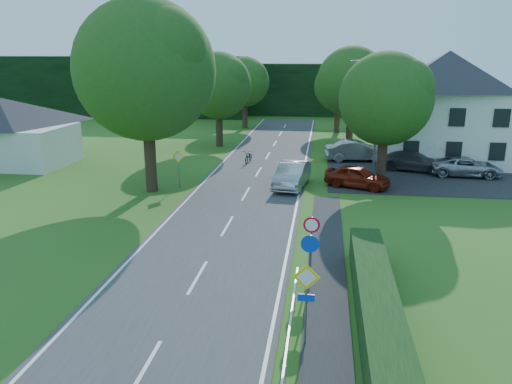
# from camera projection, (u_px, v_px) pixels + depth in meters

# --- Properties ---
(road) EXTENTS (7.00, 80.00, 0.04)m
(road) POSITION_uv_depth(u_px,v_px,m) (234.00, 214.00, 26.92)
(road) COLOR #38383B
(road) RESTS_ON ground
(parking_pad) EXTENTS (14.00, 16.00, 0.04)m
(parking_pad) POSITION_uv_depth(u_px,v_px,m) (421.00, 168.00, 37.75)
(parking_pad) COLOR black
(parking_pad) RESTS_ON ground
(line_edge_left) EXTENTS (0.12, 80.00, 0.01)m
(line_edge_left) POSITION_uv_depth(u_px,v_px,m) (176.00, 211.00, 27.33)
(line_edge_left) COLOR white
(line_edge_left) RESTS_ON road
(line_edge_right) EXTENTS (0.12, 80.00, 0.01)m
(line_edge_right) POSITION_uv_depth(u_px,v_px,m) (294.00, 216.00, 26.48)
(line_edge_right) COLOR white
(line_edge_right) RESTS_ON road
(line_centre) EXTENTS (0.12, 80.00, 0.01)m
(line_centre) POSITION_uv_depth(u_px,v_px,m) (234.00, 214.00, 26.91)
(line_centre) COLOR white
(line_centre) RESTS_ON road
(tree_main) EXTENTS (9.40, 9.40, 11.64)m
(tree_main) POSITION_uv_depth(u_px,v_px,m) (147.00, 98.00, 29.96)
(tree_main) COLOR #295118
(tree_main) RESTS_ON ground
(tree_left_far) EXTENTS (7.00, 7.00, 8.58)m
(tree_left_far) POSITION_uv_depth(u_px,v_px,m) (219.00, 100.00, 45.51)
(tree_left_far) COLOR #295118
(tree_left_far) RESTS_ON ground
(tree_right_far) EXTENTS (7.40, 7.40, 9.09)m
(tree_right_far) POSITION_uv_depth(u_px,v_px,m) (351.00, 97.00, 45.78)
(tree_right_far) COLOR #295118
(tree_right_far) RESTS_ON ground
(tree_left_back) EXTENTS (6.60, 6.60, 8.07)m
(tree_left_back) POSITION_uv_depth(u_px,v_px,m) (245.00, 93.00, 56.97)
(tree_left_back) COLOR #295118
(tree_left_back) RESTS_ON ground
(tree_right_back) EXTENTS (6.20, 6.20, 7.56)m
(tree_right_back) POSITION_uv_depth(u_px,v_px,m) (338.00, 98.00, 53.75)
(tree_right_back) COLOR #295118
(tree_right_back) RESTS_ON ground
(tree_right_mid) EXTENTS (7.00, 7.00, 8.58)m
(tree_right_mid) POSITION_uv_depth(u_px,v_px,m) (385.00, 119.00, 32.29)
(tree_right_mid) COLOR #295118
(tree_right_mid) RESTS_ON ground
(treeline_left) EXTENTS (44.00, 6.00, 8.00)m
(treeline_left) POSITION_uv_depth(u_px,v_px,m) (90.00, 86.00, 69.60)
(treeline_left) COLOR black
(treeline_left) RESTS_ON ground
(treeline_right) EXTENTS (30.00, 5.00, 7.00)m
(treeline_right) POSITION_uv_depth(u_px,v_px,m) (350.00, 90.00, 68.83)
(treeline_right) COLOR black
(treeline_right) RESTS_ON ground
(bungalow_left) EXTENTS (11.00, 6.50, 5.20)m
(bungalow_left) POSITION_uv_depth(u_px,v_px,m) (1.00, 130.00, 38.36)
(bungalow_left) COLOR silver
(bungalow_left) RESTS_ON ground
(house_white) EXTENTS (10.60, 8.40, 8.60)m
(house_white) POSITION_uv_depth(u_px,v_px,m) (445.00, 106.00, 39.18)
(house_white) COLOR white
(house_white) RESTS_ON ground
(streetlight) EXTENTS (2.03, 0.18, 8.00)m
(streetlight) POSITION_uv_depth(u_px,v_px,m) (375.00, 113.00, 34.21)
(streetlight) COLOR slate
(streetlight) RESTS_ON ground
(sign_priority_right) EXTENTS (0.78, 0.09, 2.59)m
(sign_priority_right) POSITION_uv_depth(u_px,v_px,m) (306.00, 290.00, 14.40)
(sign_priority_right) COLOR slate
(sign_priority_right) RESTS_ON ground
(sign_roundabout) EXTENTS (0.64, 0.08, 2.37)m
(sign_roundabout) POSITION_uv_depth(u_px,v_px,m) (310.00, 254.00, 17.30)
(sign_roundabout) COLOR slate
(sign_roundabout) RESTS_ON ground
(sign_speed_limit) EXTENTS (0.64, 0.11, 2.37)m
(sign_speed_limit) POSITION_uv_depth(u_px,v_px,m) (311.00, 232.00, 19.18)
(sign_speed_limit) COLOR slate
(sign_speed_limit) RESTS_ON ground
(sign_priority_left) EXTENTS (0.78, 0.09, 2.44)m
(sign_priority_left) POSITION_uv_depth(u_px,v_px,m) (178.00, 162.00, 31.80)
(sign_priority_left) COLOR slate
(sign_priority_left) RESTS_ON ground
(moving_car) EXTENTS (2.32, 5.04, 1.60)m
(moving_car) POSITION_uv_depth(u_px,v_px,m) (292.00, 175.00, 32.11)
(moving_car) COLOR #B4B3B8
(moving_car) RESTS_ON road
(motorcycle) EXTENTS (0.83, 1.95, 1.00)m
(motorcycle) POSITION_uv_depth(u_px,v_px,m) (249.00, 156.00, 39.40)
(motorcycle) COLOR black
(motorcycle) RESTS_ON road
(parked_car_red) EXTENTS (4.49, 3.11, 1.42)m
(parked_car_red) POSITION_uv_depth(u_px,v_px,m) (358.00, 177.00, 32.02)
(parked_car_red) COLOR maroon
(parked_car_red) RESTS_ON parking_pad
(parked_car_silver_a) EXTENTS (5.14, 2.33, 1.64)m
(parked_car_silver_a) POSITION_uv_depth(u_px,v_px,m) (356.00, 151.00, 39.99)
(parked_car_silver_a) COLOR #A1A0A4
(parked_car_silver_a) RESTS_ON parking_pad
(parked_car_grey) EXTENTS (5.45, 3.40, 1.47)m
(parked_car_grey) POSITION_uv_depth(u_px,v_px,m) (413.00, 160.00, 36.70)
(parked_car_grey) COLOR #45454A
(parked_car_grey) RESTS_ON parking_pad
(parked_car_silver_b) EXTENTS (4.91, 2.49, 1.33)m
(parked_car_silver_b) POSITION_uv_depth(u_px,v_px,m) (466.00, 167.00, 35.03)
(parked_car_silver_b) COLOR #ABABB2
(parked_car_silver_b) RESTS_ON parking_pad
(parasol) EXTENTS (2.59, 2.61, 1.88)m
(parasol) POSITION_uv_depth(u_px,v_px,m) (436.00, 158.00, 36.68)
(parasol) COLOR red
(parasol) RESTS_ON parking_pad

